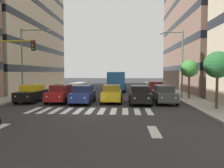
% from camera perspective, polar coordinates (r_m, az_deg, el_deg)
% --- Properties ---
extents(ground_plane, '(180.00, 180.00, 0.00)m').
position_cam_1_polar(ground_plane, '(16.67, -5.82, -7.14)').
color(ground_plane, '#2D2D30').
extents(sidewalk_left, '(2.82, 90.00, 0.15)m').
position_cam_1_polar(sidewalk_left, '(17.88, 26.72, -6.52)').
color(sidewalk_left, '#9E998E').
rests_on(sidewalk_left, ground_plane).
extents(building_left_block_0, '(10.23, 23.07, 25.34)m').
position_cam_1_polar(building_left_block_0, '(39.81, 24.34, 17.00)').
color(building_left_block_0, '#846656').
rests_on(building_left_block_0, ground_plane).
extents(building_right_block_0, '(10.23, 23.44, 24.35)m').
position_cam_1_polar(building_right_block_0, '(41.65, -24.51, 15.66)').
color(building_right_block_0, beige).
rests_on(building_right_block_0, ground_plane).
extents(crosswalk_markings, '(9.45, 2.80, 0.01)m').
position_cam_1_polar(crosswalk_markings, '(16.67, -5.82, -7.12)').
color(crosswalk_markings, silver).
rests_on(crosswalk_markings, ground_plane).
extents(lane_arrow_0, '(0.50, 2.20, 0.01)m').
position_cam_1_polar(lane_arrow_0, '(11.19, 11.18, -12.32)').
color(lane_arrow_0, silver).
rests_on(lane_arrow_0, ground_plane).
extents(car_0, '(2.02, 4.44, 1.72)m').
position_cam_1_polar(car_0, '(21.01, 13.73, -2.63)').
color(car_0, '#474C51').
rests_on(car_0, ground_plane).
extents(car_1, '(2.02, 4.44, 1.72)m').
position_cam_1_polar(car_1, '(20.28, 7.41, -2.78)').
color(car_1, black).
rests_on(car_1, ground_plane).
extents(car_2, '(2.02, 4.44, 1.72)m').
position_cam_1_polar(car_2, '(21.06, 0.00, -2.53)').
color(car_2, gold).
rests_on(car_2, ground_plane).
extents(car_3, '(2.02, 4.44, 1.72)m').
position_cam_1_polar(car_3, '(20.56, -7.73, -2.70)').
color(car_3, navy).
rests_on(car_3, ground_plane).
extents(car_4, '(2.02, 4.44, 1.72)m').
position_cam_1_polar(car_4, '(21.74, -13.58, -2.44)').
color(car_4, maroon).
rests_on(car_4, ground_plane).
extents(car_5, '(2.02, 4.44, 1.72)m').
position_cam_1_polar(car_5, '(22.82, -20.57, -2.29)').
color(car_5, black).
rests_on(car_5, ground_plane).
extents(car_row2_0, '(2.02, 4.44, 1.72)m').
position_cam_1_polar(car_row2_0, '(29.29, 11.50, -0.98)').
color(car_row2_0, maroon).
rests_on(car_row2_0, ground_plane).
extents(bus_behind_traffic, '(2.78, 10.50, 3.00)m').
position_cam_1_polar(bus_behind_traffic, '(34.94, 1.39, 1.35)').
color(bus_behind_traffic, '#286BAD').
rests_on(bus_behind_traffic, ground_plane).
extents(traffic_light_gantry, '(3.94, 0.36, 5.50)m').
position_cam_1_polar(traffic_light_gantry, '(18.25, -27.77, 4.98)').
color(traffic_light_gantry, '#AD991E').
rests_on(traffic_light_gantry, ground_plane).
extents(street_lamp_left, '(2.65, 0.28, 7.27)m').
position_cam_1_polar(street_lamp_left, '(24.35, 17.38, 6.76)').
color(street_lamp_left, '#4C6B56').
rests_on(street_lamp_left, sidewalk_left).
extents(street_lamp_right, '(3.50, 0.28, 7.63)m').
position_cam_1_polar(street_lamp_right, '(25.87, -21.79, 7.09)').
color(street_lamp_right, '#4C6B56').
rests_on(street_lamp_right, sidewalk_right).
extents(street_tree_0, '(2.07, 2.07, 4.44)m').
position_cam_1_polar(street_tree_0, '(18.39, 26.36, 4.56)').
color(street_tree_0, '#513823').
rests_on(street_tree_0, sidewalk_left).
extents(street_tree_1, '(1.82, 1.82, 4.12)m').
position_cam_1_polar(street_tree_1, '(24.37, 19.95, 3.80)').
color(street_tree_1, '#513823').
rests_on(street_tree_1, sidewalk_left).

